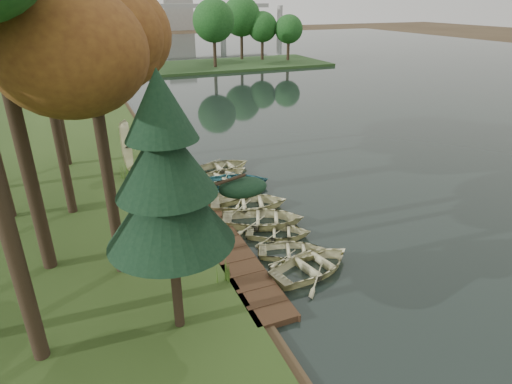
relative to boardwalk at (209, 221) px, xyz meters
name	(u,v)px	position (x,y,z in m)	size (l,w,h in m)	color
ground	(240,217)	(1.60, 0.00, -0.15)	(300.00, 300.00, 0.00)	#3D2F1D
water	(422,95)	(31.60, 20.00, -0.12)	(130.00, 200.00, 0.05)	black
boardwalk	(209,221)	(0.00, 0.00, 0.00)	(1.60, 16.00, 0.30)	#392516
peninsula	(173,68)	(9.60, 50.00, 0.08)	(50.00, 14.00, 0.45)	#27431E
far_trees	(147,26)	(6.27, 50.00, 6.28)	(45.60, 5.60, 8.80)	black
bridge	(132,10)	(13.91, 120.00, 6.93)	(95.90, 4.00, 8.60)	#A5A5A0
building_a	(176,2)	(31.60, 140.00, 8.85)	(10.00, 8.00, 18.00)	#A5A5A0
building_b	(67,12)	(-3.40, 145.00, 5.85)	(8.00, 8.00, 12.00)	#A5A5A0
rowboat_0	(313,263)	(2.63, -5.61, 0.29)	(2.68, 3.75, 0.78)	beige
rowboat_1	(293,250)	(2.43, -4.27, 0.21)	(2.15, 3.01, 0.62)	beige
rowboat_2	(278,231)	(2.54, -2.58, 0.21)	(2.16, 3.02, 0.63)	beige
rowboat_3	(263,217)	(2.35, -1.24, 0.31)	(2.85, 3.99, 0.83)	beige
rowboat_4	(249,201)	(2.37, 0.68, 0.32)	(2.87, 4.02, 0.83)	beige
rowboat_5	(239,192)	(2.38, 2.09, 0.25)	(2.43, 3.41, 0.71)	beige
rowboat_6	(235,180)	(2.67, 3.60, 0.31)	(2.85, 3.99, 0.83)	teal
rowboat_7	(223,174)	(2.41, 4.86, 0.26)	(2.48, 3.48, 0.72)	beige
rowboat_8	(222,165)	(2.83, 6.32, 0.27)	(2.59, 3.62, 0.75)	beige
stored_rowboat	(131,168)	(-2.65, 7.54, 0.49)	(2.33, 3.26, 0.68)	beige
tree_2	(87,44)	(-4.48, -2.84, 8.68)	(4.32, 4.32, 10.46)	black
tree_4	(32,3)	(-6.14, 3.37, 9.82)	(4.38, 4.38, 11.65)	black
pine_tree	(166,179)	(-3.10, -6.83, 5.36)	(3.80, 3.80, 8.27)	black
reeds_0	(222,269)	(-1.00, -5.05, 0.63)	(0.60, 0.60, 0.97)	#3F661E
reeds_1	(126,192)	(-3.45, 3.41, 0.71)	(0.60, 0.60, 1.12)	#3F661E
reeds_2	(123,171)	(-3.19, 6.79, 0.64)	(0.60, 0.60, 0.97)	#3F661E
reeds_3	(149,169)	(-1.72, 6.68, 0.61)	(0.60, 0.60, 0.92)	#3F661E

